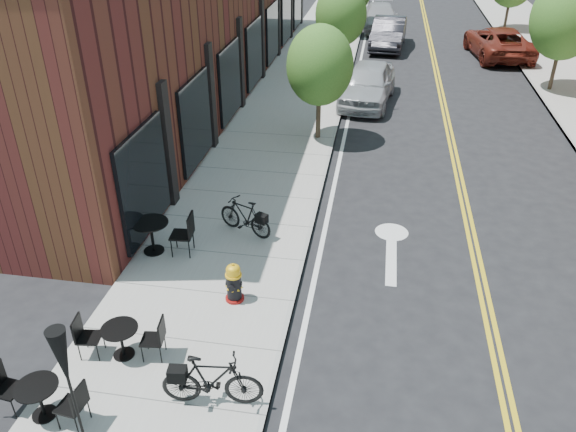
{
  "coord_description": "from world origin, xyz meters",
  "views": [
    {
      "loc": [
        1.4,
        -9.15,
        7.62
      ],
      "look_at": [
        -0.47,
        1.98,
        1.0
      ],
      "focal_mm": 35.0,
      "sensor_mm": 36.0,
      "label": 1
    }
  ],
  "objects_px": {
    "bicycle_left": "(245,216)",
    "bicycle_right": "(212,381)",
    "parked_car_c": "(380,17)",
    "bistro_set_b": "(121,338)",
    "patio_umbrella": "(65,368)",
    "fire_hydrant": "(234,283)",
    "parked_car_a": "(368,83)",
    "parked_car_b": "(388,33)",
    "bistro_set_c": "(151,232)",
    "bistro_set_a": "(39,396)",
    "parked_car_far": "(498,42)"
  },
  "relations": [
    {
      "from": "bicycle_right",
      "to": "bistro_set_a",
      "type": "relative_size",
      "value": 1.04
    },
    {
      "from": "parked_car_a",
      "to": "parked_car_b",
      "type": "relative_size",
      "value": 0.98
    },
    {
      "from": "bicycle_right",
      "to": "bistro_set_c",
      "type": "height_order",
      "value": "bistro_set_c"
    },
    {
      "from": "parked_car_a",
      "to": "parked_car_b",
      "type": "height_order",
      "value": "parked_car_a"
    },
    {
      "from": "parked_car_a",
      "to": "parked_car_c",
      "type": "distance_m",
      "value": 13.89
    },
    {
      "from": "fire_hydrant",
      "to": "bicycle_right",
      "type": "distance_m",
      "value": 2.75
    },
    {
      "from": "parked_car_a",
      "to": "patio_umbrella",
      "type": "bearing_deg",
      "value": -94.96
    },
    {
      "from": "bicycle_right",
      "to": "bistro_set_a",
      "type": "bearing_deg",
      "value": 98.22
    },
    {
      "from": "parked_car_far",
      "to": "bistro_set_b",
      "type": "bearing_deg",
      "value": 59.62
    },
    {
      "from": "patio_umbrella",
      "to": "bicycle_right",
      "type": "bearing_deg",
      "value": 35.34
    },
    {
      "from": "bicycle_left",
      "to": "bicycle_right",
      "type": "relative_size",
      "value": 0.91
    },
    {
      "from": "bistro_set_a",
      "to": "parked_car_b",
      "type": "xyz_separation_m",
      "value": [
        5.2,
        26.15,
        0.24
      ]
    },
    {
      "from": "fire_hydrant",
      "to": "parked_car_b",
      "type": "height_order",
      "value": "parked_car_b"
    },
    {
      "from": "parked_car_c",
      "to": "bistro_set_b",
      "type": "bearing_deg",
      "value": -102.22
    },
    {
      "from": "fire_hydrant",
      "to": "bistro_set_b",
      "type": "height_order",
      "value": "fire_hydrant"
    },
    {
      "from": "parked_car_a",
      "to": "parked_car_c",
      "type": "relative_size",
      "value": 0.93
    },
    {
      "from": "fire_hydrant",
      "to": "parked_car_a",
      "type": "distance_m",
      "value": 13.58
    },
    {
      "from": "parked_car_far",
      "to": "bicycle_left",
      "type": "bearing_deg",
      "value": 57.87
    },
    {
      "from": "bicycle_right",
      "to": "parked_car_c",
      "type": "relative_size",
      "value": 0.34
    },
    {
      "from": "patio_umbrella",
      "to": "parked_car_a",
      "type": "bearing_deg",
      "value": 78.55
    },
    {
      "from": "bistro_set_a",
      "to": "bistro_set_c",
      "type": "bearing_deg",
      "value": 96.9
    },
    {
      "from": "parked_car_b",
      "to": "parked_car_far",
      "type": "distance_m",
      "value": 5.67
    },
    {
      "from": "bistro_set_b",
      "to": "parked_car_far",
      "type": "height_order",
      "value": "parked_car_far"
    },
    {
      "from": "bicycle_right",
      "to": "bistro_set_a",
      "type": "height_order",
      "value": "bicycle_right"
    },
    {
      "from": "bistro_set_b",
      "to": "parked_car_c",
      "type": "relative_size",
      "value": 0.31
    },
    {
      "from": "bistro_set_c",
      "to": "parked_car_a",
      "type": "xyz_separation_m",
      "value": [
        4.5,
        11.97,
        0.15
      ]
    },
    {
      "from": "parked_car_c",
      "to": "bistro_set_a",
      "type": "bearing_deg",
      "value": -103.17
    },
    {
      "from": "bicycle_right",
      "to": "parked_car_c",
      "type": "bearing_deg",
      "value": -10.45
    },
    {
      "from": "fire_hydrant",
      "to": "bistro_set_a",
      "type": "bearing_deg",
      "value": -127.17
    },
    {
      "from": "bistro_set_c",
      "to": "bicycle_right",
      "type": "bearing_deg",
      "value": -61.76
    },
    {
      "from": "parked_car_b",
      "to": "parked_car_c",
      "type": "relative_size",
      "value": 0.95
    },
    {
      "from": "bicycle_left",
      "to": "parked_car_c",
      "type": "relative_size",
      "value": 0.31
    },
    {
      "from": "parked_car_a",
      "to": "parked_car_c",
      "type": "bearing_deg",
      "value": 95.89
    },
    {
      "from": "patio_umbrella",
      "to": "fire_hydrant",
      "type": "bearing_deg",
      "value": 70.95
    },
    {
      "from": "bistro_set_b",
      "to": "parked_car_far",
      "type": "bearing_deg",
      "value": 59.72
    },
    {
      "from": "bicycle_left",
      "to": "bistro_set_b",
      "type": "distance_m",
      "value": 4.72
    },
    {
      "from": "fire_hydrant",
      "to": "parked_car_b",
      "type": "relative_size",
      "value": 0.19
    },
    {
      "from": "bicycle_left",
      "to": "patio_umbrella",
      "type": "xyz_separation_m",
      "value": [
        -0.97,
        -6.55,
        1.26
      ]
    },
    {
      "from": "parked_car_far",
      "to": "parked_car_c",
      "type": "bearing_deg",
      "value": -49.78
    },
    {
      "from": "bicycle_left",
      "to": "patio_umbrella",
      "type": "relative_size",
      "value": 0.65
    },
    {
      "from": "bicycle_left",
      "to": "bicycle_right",
      "type": "xyz_separation_m",
      "value": [
        0.71,
        -5.35,
        0.04
      ]
    },
    {
      "from": "patio_umbrella",
      "to": "parked_car_a",
      "type": "distance_m",
      "value": 17.72
    },
    {
      "from": "bistro_set_b",
      "to": "parked_car_c",
      "type": "height_order",
      "value": "parked_car_c"
    },
    {
      "from": "parked_car_c",
      "to": "bistro_set_c",
      "type": "bearing_deg",
      "value": -104.76
    },
    {
      "from": "bistro_set_c",
      "to": "patio_umbrella",
      "type": "xyz_separation_m",
      "value": [
        0.99,
        -5.37,
        1.2
      ]
    },
    {
      "from": "fire_hydrant",
      "to": "patio_umbrella",
      "type": "bearing_deg",
      "value": -111.94
    },
    {
      "from": "fire_hydrant",
      "to": "bicycle_left",
      "type": "height_order",
      "value": "bicycle_left"
    },
    {
      "from": "bicycle_left",
      "to": "bistro_set_c",
      "type": "height_order",
      "value": "bistro_set_c"
    },
    {
      "from": "bistro_set_a",
      "to": "parked_car_b",
      "type": "relative_size",
      "value": 0.34
    },
    {
      "from": "bicycle_right",
      "to": "bistro_set_b",
      "type": "distance_m",
      "value": 2.12
    }
  ]
}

